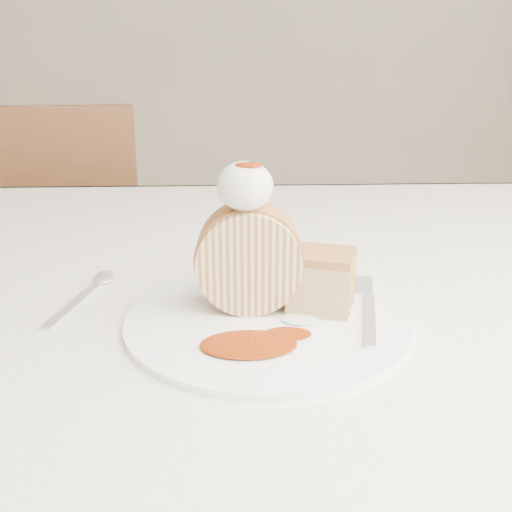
{
  "coord_description": "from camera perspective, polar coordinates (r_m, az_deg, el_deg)",
  "views": [
    {
      "loc": [
        -0.04,
        -0.47,
        0.99
      ],
      "look_at": [
        -0.02,
        0.03,
        0.81
      ],
      "focal_mm": 40.0,
      "sensor_mm": 36.0,
      "label": 1
    }
  ],
  "objects": [
    {
      "name": "caramel_pool",
      "position": [
        0.49,
        -0.75,
        -8.8
      ],
      "size": [
        0.1,
        0.08,
        0.0
      ],
      "primitive_type": null,
      "rotation": [
        0.0,
        0.0,
        -0.32
      ],
      "color": "maroon",
      "rests_on": "plate"
    },
    {
      "name": "cake_chunk",
      "position": [
        0.55,
        6.56,
        -2.78
      ],
      "size": [
        0.07,
        0.07,
        0.05
      ],
      "primitive_type": "cube",
      "rotation": [
        0.0,
        0.0,
        -0.32
      ],
      "color": "#A5733E",
      "rests_on": "plate"
    },
    {
      "name": "whipped_cream",
      "position": [
        0.52,
        -1.11,
        7.01
      ],
      "size": [
        0.05,
        0.05,
        0.05
      ],
      "primitive_type": "ellipsoid",
      "color": "white",
      "rests_on": "roulade_slice"
    },
    {
      "name": "fork",
      "position": [
        0.54,
        11.28,
        -6.19
      ],
      "size": [
        0.06,
        0.16,
        0.0
      ],
      "primitive_type": "cube",
      "rotation": [
        0.0,
        0.0,
        -0.22
      ],
      "color": "silver",
      "rests_on": "plate"
    },
    {
      "name": "chair_far",
      "position": [
        1.51,
        -19.14,
        -0.42
      ],
      "size": [
        0.47,
        0.47,
        0.89
      ],
      "rotation": [
        0.0,
        0.0,
        3.27
      ],
      "color": "brown",
      "rests_on": "ground"
    },
    {
      "name": "caramel_drizzle",
      "position": [
        0.51,
        -0.74,
        9.7
      ],
      "size": [
        0.03,
        0.02,
        0.01
      ],
      "primitive_type": "ellipsoid",
      "color": "maroon",
      "rests_on": "whipped_cream"
    },
    {
      "name": "spoon",
      "position": [
        0.61,
        -17.77,
        -4.67
      ],
      "size": [
        0.05,
        0.14,
        0.0
      ],
      "primitive_type": "cube",
      "rotation": [
        0.0,
        0.0,
        -0.22
      ],
      "color": "silver",
      "rests_on": "table"
    },
    {
      "name": "plate",
      "position": [
        0.54,
        1.11,
        -6.42
      ],
      "size": [
        0.34,
        0.34,
        0.01
      ],
      "primitive_type": "cylinder",
      "rotation": [
        0.0,
        0.0,
        -0.32
      ],
      "color": "white",
      "rests_on": "table"
    },
    {
      "name": "roulade_slice",
      "position": [
        0.55,
        -0.69,
        -0.24
      ],
      "size": [
        0.1,
        0.06,
        0.1
      ],
      "primitive_type": "cylinder",
      "rotation": [
        1.57,
        0.0,
        -0.04
      ],
      "color": "beige",
      "rests_on": "plate"
    },
    {
      "name": "table",
      "position": [
        0.75,
        0.81,
        -6.82
      ],
      "size": [
        1.4,
        0.9,
        0.75
      ],
      "color": "white",
      "rests_on": "ground"
    }
  ]
}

